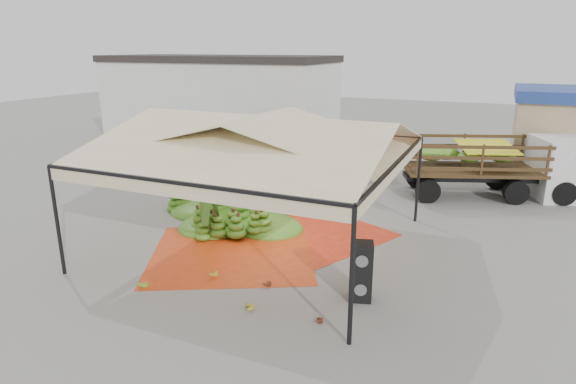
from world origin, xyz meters
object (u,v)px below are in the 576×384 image
at_px(vendor, 358,176).
at_px(truck_left, 319,147).
at_px(truck_right, 502,161).
at_px(banana_heap, 235,205).
at_px(speaker_stack, 361,271).

relative_size(vendor, truck_left, 0.32).
bearing_deg(truck_right, banana_heap, -160.73).
xyz_separation_m(vendor, truck_left, (-3.04, 3.67, 0.25)).
relative_size(speaker_stack, truck_right, 0.20).
xyz_separation_m(speaker_stack, truck_left, (-5.32, 11.47, 0.48)).
height_order(banana_heap, truck_right, truck_right).
height_order(truck_left, truck_right, truck_right).
bearing_deg(truck_left, speaker_stack, -83.90).
relative_size(banana_heap, truck_left, 0.93).
distance_m(truck_left, truck_right, 8.27).
height_order(banana_heap, truck_left, truck_left).
bearing_deg(truck_left, vendor, -69.16).
xyz_separation_m(truck_left, truck_right, (8.21, -0.94, 0.28)).
distance_m(banana_heap, truck_right, 10.93).
bearing_deg(vendor, truck_right, -158.67).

